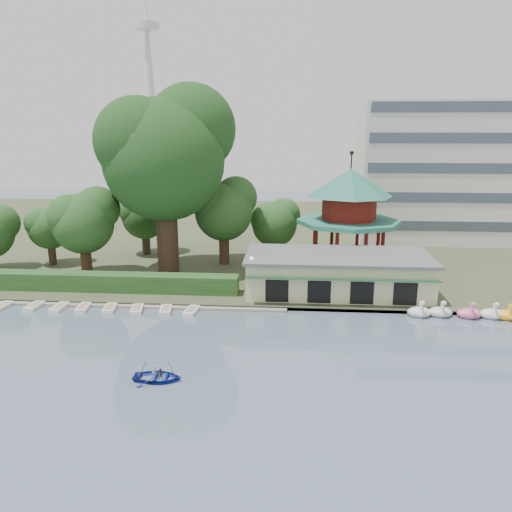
# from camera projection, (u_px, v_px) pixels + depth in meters

# --- Properties ---
(ground_plane) EXTENTS (220.00, 220.00, 0.00)m
(ground_plane) POSITION_uv_depth(u_px,v_px,m) (202.00, 406.00, 30.76)
(ground_plane) COLOR slate
(ground_plane) RESTS_ON ground
(shore) EXTENTS (220.00, 70.00, 0.40)m
(shore) POSITION_uv_depth(u_px,v_px,m) (260.00, 233.00, 80.95)
(shore) COLOR #424930
(shore) RESTS_ON ground
(embankment) EXTENTS (220.00, 0.60, 0.30)m
(embankment) POSITION_uv_depth(u_px,v_px,m) (235.00, 307.00, 47.44)
(embankment) COLOR gray
(embankment) RESTS_ON ground
(dock) EXTENTS (34.00, 1.60, 0.24)m
(dock) POSITION_uv_depth(u_px,v_px,m) (111.00, 304.00, 48.23)
(dock) COLOR gray
(dock) RESTS_ON ground
(boathouse) EXTENTS (18.60, 9.39, 3.90)m
(boathouse) POSITION_uv_depth(u_px,v_px,m) (337.00, 273.00, 50.67)
(boathouse) COLOR beige
(boathouse) RESTS_ON shore
(pavilion) EXTENTS (12.40, 12.40, 13.50)m
(pavilion) POSITION_uv_depth(u_px,v_px,m) (349.00, 208.00, 58.94)
(pavilion) COLOR beige
(pavilion) RESTS_ON shore
(office_building) EXTENTS (38.00, 18.00, 20.00)m
(office_building) POSITION_uv_depth(u_px,v_px,m) (480.00, 177.00, 73.28)
(office_building) COLOR silver
(office_building) RESTS_ON shore
(broadcast_tower) EXTENTS (8.00, 8.00, 96.00)m
(broadcast_tower) POSITION_uv_depth(u_px,v_px,m) (149.00, 73.00, 160.68)
(broadcast_tower) COLOR silver
(broadcast_tower) RESTS_ON ground
(hedge) EXTENTS (30.00, 2.00, 1.80)m
(hedge) POSITION_uv_depth(u_px,v_px,m) (94.00, 282.00, 51.35)
(hedge) COLOR #295221
(hedge) RESTS_ON shore
(lamp_post) EXTENTS (0.36, 0.36, 4.28)m
(lamp_post) POSITION_uv_depth(u_px,v_px,m) (252.00, 270.00, 48.18)
(lamp_post) COLOR black
(lamp_post) RESTS_ON shore
(big_tree) EXTENTS (14.95, 13.93, 21.25)m
(big_tree) POSITION_uv_depth(u_px,v_px,m) (166.00, 150.00, 55.13)
(big_tree) COLOR #3A281C
(big_tree) RESTS_ON shore
(small_trees) EXTENTS (39.43, 16.53, 10.66)m
(small_trees) POSITION_uv_depth(u_px,v_px,m) (140.00, 218.00, 60.16)
(small_trees) COLOR #3A281C
(small_trees) RESTS_ON shore
(swan_boats) EXTENTS (13.45, 2.06, 1.92)m
(swan_boats) POSITION_uv_depth(u_px,v_px,m) (479.00, 314.00, 45.00)
(swan_boats) COLOR white
(swan_boats) RESTS_ON ground
(moored_rowboats) EXTENTS (24.37, 2.73, 0.36)m
(moored_rowboats) POSITION_uv_depth(u_px,v_px,m) (71.00, 308.00, 47.12)
(moored_rowboats) COLOR white
(moored_rowboats) RESTS_ON ground
(rowboat_with_passengers) EXTENTS (4.65, 3.33, 2.01)m
(rowboat_with_passengers) POSITION_uv_depth(u_px,v_px,m) (157.00, 374.00, 33.76)
(rowboat_with_passengers) COLOR navy
(rowboat_with_passengers) RESTS_ON ground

